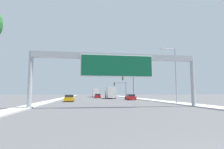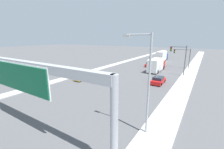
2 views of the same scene
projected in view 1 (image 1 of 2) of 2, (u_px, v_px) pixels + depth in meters
name	position (u px, v px, depth m)	size (l,w,h in m)	color
sidewalk_right	(127.00, 97.00, 63.76)	(3.00, 120.00, 0.15)	#B3B3B3
median_strip_left	(66.00, 98.00, 60.59)	(2.00, 120.00, 0.15)	#B3B3B3
sign_gantry	(117.00, 64.00, 21.24)	(20.40, 0.73, 6.54)	#9EA0A5
car_near_right	(69.00, 98.00, 35.16)	(1.77, 4.54, 1.36)	gold
car_near_center	(97.00, 96.00, 57.48)	(1.89, 4.46, 1.38)	red
car_far_center	(130.00, 97.00, 42.48)	(1.87, 4.22, 1.38)	red
truck_box_primary	(95.00, 92.00, 70.85)	(2.47, 8.99, 3.60)	navy
truck_box_secondary	(110.00, 93.00, 52.44)	(2.41, 8.84, 3.31)	red
traffic_light_near_intersection	(130.00, 83.00, 52.11)	(3.62, 0.32, 6.83)	#4C4C4F
traffic_light_mid_block	(122.00, 87.00, 61.81)	(4.62, 0.32, 5.55)	#4C4C4F
street_lamp_right	(174.00, 71.00, 27.65)	(2.56, 0.28, 8.91)	#9EA0A5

